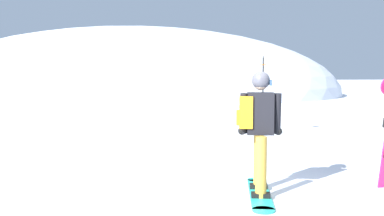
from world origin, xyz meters
TOP-DOWN VIEW (x-y plane):
  - ground_plane at (0.00, 0.00)m, footprint 300.00×300.00m
  - ridge_peak_main at (3.25, 33.39)m, footprint 35.30×31.77m
  - snowboarder_main at (0.27, 0.15)m, footprint 0.81×1.75m
  - piste_marker_near at (2.76, 5.58)m, footprint 0.20×0.20m

SIDE VIEW (x-z plane):
  - ground_plane at x=0.00m, z-range 0.00..0.00m
  - ridge_peak_main at x=3.25m, z-range -5.74..5.74m
  - snowboarder_main at x=0.27m, z-range 0.06..1.78m
  - piste_marker_near at x=2.76m, z-range 0.15..2.35m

